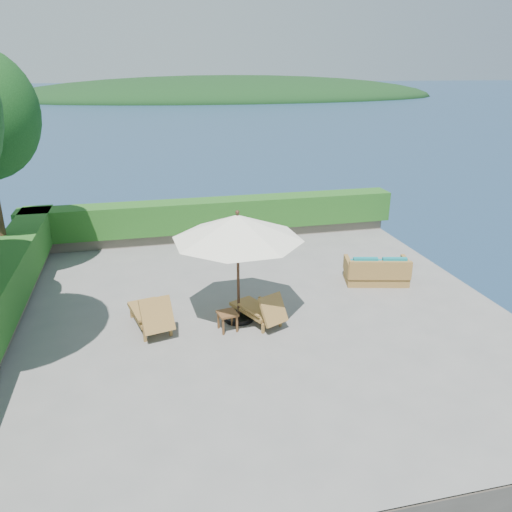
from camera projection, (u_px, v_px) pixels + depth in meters
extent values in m
plane|color=gray|center=(251.00, 311.00, 11.96)|extent=(12.00, 12.00, 0.00)
cube|color=#534A42|center=(252.00, 367.00, 12.51)|extent=(12.00, 12.00, 3.00)
plane|color=#17314A|center=(252.00, 414.00, 13.03)|extent=(600.00, 600.00, 0.00)
ellipsoid|color=black|center=(230.00, 98.00, 145.77)|extent=(126.00, 57.60, 12.60)
cube|color=#6C6457|center=(215.00, 233.00, 16.99)|extent=(12.00, 0.60, 0.36)
cube|color=#184D16|center=(215.00, 214.00, 16.75)|extent=(12.40, 0.90, 1.00)
cylinder|color=black|center=(239.00, 317.00, 11.57)|extent=(0.90, 0.90, 0.11)
cylinder|color=#3B2315|center=(238.00, 269.00, 11.14)|extent=(0.08, 0.08, 2.52)
cone|color=white|center=(238.00, 227.00, 10.80)|extent=(3.72, 3.72, 0.56)
sphere|color=#3B2315|center=(237.00, 212.00, 10.68)|extent=(0.12, 0.12, 0.09)
cube|color=olive|center=(145.00, 336.00, 10.60)|extent=(0.07, 0.07, 0.26)
cube|color=olive|center=(171.00, 330.00, 10.84)|extent=(0.07, 0.07, 0.26)
cube|color=olive|center=(132.00, 312.00, 11.62)|extent=(0.07, 0.07, 0.26)
cube|color=olive|center=(155.00, 308.00, 11.86)|extent=(0.07, 0.07, 0.26)
cube|color=olive|center=(149.00, 312.00, 11.25)|extent=(0.95, 1.43, 0.09)
cube|color=olive|center=(157.00, 315.00, 10.52)|extent=(0.75, 0.57, 0.71)
cube|color=olive|center=(135.00, 313.00, 10.89)|extent=(0.25, 0.85, 0.05)
cube|color=olive|center=(166.00, 307.00, 11.17)|extent=(0.25, 0.85, 0.05)
cube|color=olive|center=(263.00, 329.00, 10.93)|extent=(0.07, 0.07, 0.23)
cube|color=olive|center=(280.00, 322.00, 11.23)|extent=(0.07, 0.07, 0.23)
cube|color=olive|center=(234.00, 311.00, 11.72)|extent=(0.07, 0.07, 0.23)
cube|color=olive|center=(251.00, 305.00, 12.01)|extent=(0.07, 0.07, 0.23)
cube|color=olive|center=(254.00, 309.00, 11.49)|extent=(1.03, 1.31, 0.08)
cube|color=olive|center=(273.00, 310.00, 10.90)|extent=(0.70, 0.59, 0.63)
cube|color=olive|center=(249.00, 310.00, 11.13)|extent=(0.37, 0.71, 0.04)
cube|color=olive|center=(269.00, 303.00, 11.48)|extent=(0.37, 0.71, 0.04)
cube|color=brown|center=(223.00, 327.00, 10.84)|extent=(0.05, 0.05, 0.39)
cube|color=brown|center=(237.00, 324.00, 10.96)|extent=(0.05, 0.05, 0.39)
cube|color=brown|center=(218.00, 320.00, 11.12)|extent=(0.05, 0.05, 0.39)
cube|color=brown|center=(232.00, 318.00, 11.23)|extent=(0.05, 0.05, 0.39)
cube|color=brown|center=(227.00, 313.00, 10.96)|extent=(0.48, 0.48, 0.04)
cube|color=olive|center=(376.00, 276.00, 13.53)|extent=(1.79, 1.18, 0.36)
cube|color=olive|center=(380.00, 270.00, 13.06)|extent=(1.62, 0.51, 0.50)
cube|color=olive|center=(348.00, 266.00, 13.44)|extent=(0.30, 0.82, 0.41)
cube|color=olive|center=(406.00, 267.00, 13.43)|extent=(0.30, 0.82, 0.41)
cube|color=#127983|center=(362.00, 266.00, 13.48)|extent=(0.84, 0.80, 0.16)
cube|color=#127983|center=(390.00, 266.00, 13.47)|extent=(0.84, 0.80, 0.16)
cube|color=#127983|center=(365.00, 264.00, 13.09)|extent=(0.65, 0.27, 0.33)
cube|color=#127983|center=(394.00, 264.00, 13.09)|extent=(0.65, 0.27, 0.33)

